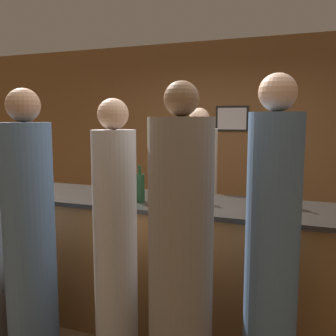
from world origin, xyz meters
name	(u,v)px	position (x,y,z in m)	size (l,w,h in m)	color
ground_plane	(161,324)	(0.00, 0.00, 0.00)	(14.00, 14.00, 0.00)	brown
back_wall	(223,144)	(0.00, 2.33, 1.40)	(8.00, 0.08, 2.80)	brown
bar_counter	(161,263)	(0.00, 0.00, 0.55)	(3.58, 0.76, 1.09)	brown
bartender	(198,204)	(0.06, 0.91, 0.86)	(0.38, 0.38, 1.86)	silver
guest_1	(181,263)	(0.45, -0.81, 0.91)	(0.38, 0.38, 1.95)	gray
guest_2	(271,262)	(0.95, -0.70, 0.94)	(0.30, 0.30, 1.99)	#4C6B93
guest_3	(30,238)	(-0.69, -0.76, 0.91)	(0.35, 0.35, 1.95)	#4C6B93
guest_4	(116,251)	(-0.04, -0.71, 0.89)	(0.28, 0.28, 1.87)	#B2B2B7
wine_bottle_0	(140,187)	(-0.13, -0.13, 1.20)	(0.08, 0.08, 0.29)	#19381E
wine_bottle_1	(276,188)	(0.89, 0.19, 1.21)	(0.07, 0.07, 0.32)	black
ice_bucket	(121,185)	(-0.38, 0.02, 1.18)	(0.20, 0.20, 0.18)	silver
wine_glass_0	(206,186)	(0.38, 0.00, 1.22)	(0.07, 0.07, 0.18)	silver
wine_glass_1	(10,181)	(-1.30, -0.28, 1.21)	(0.06, 0.06, 0.16)	silver
wine_glass_2	(6,176)	(-1.60, -0.02, 1.20)	(0.08, 0.08, 0.15)	silver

